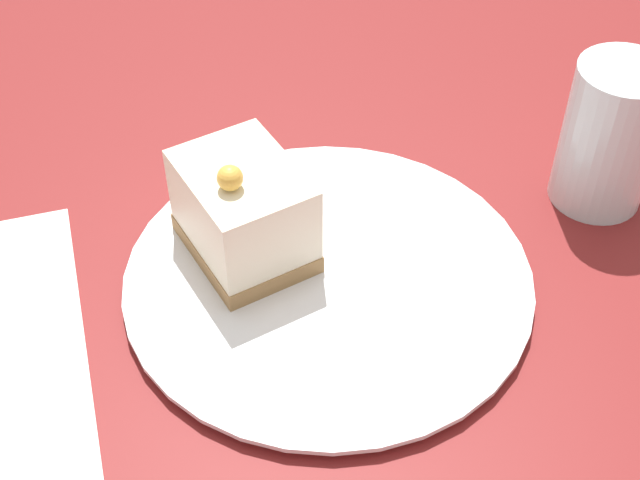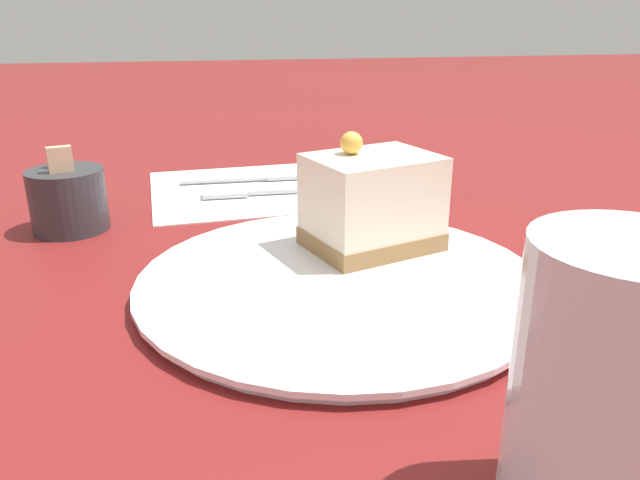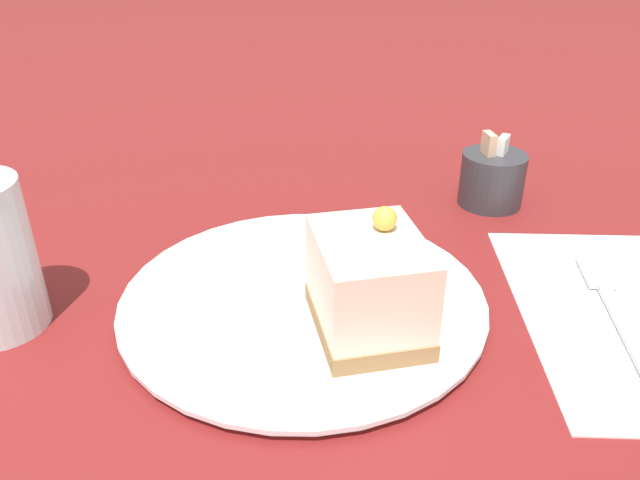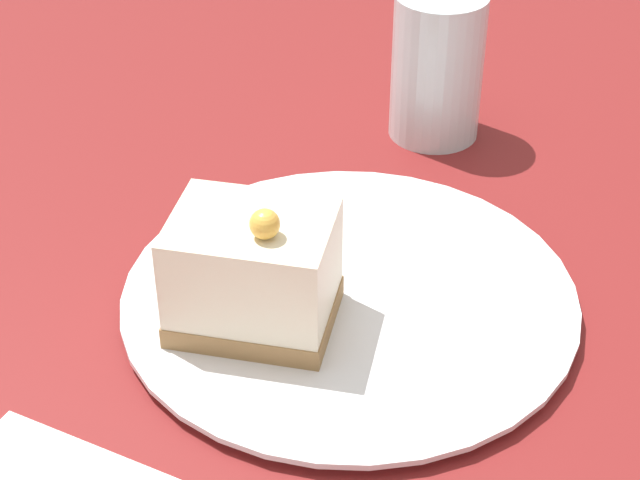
% 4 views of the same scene
% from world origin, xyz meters
% --- Properties ---
extents(ground_plane, '(4.00, 4.00, 0.00)m').
position_xyz_m(ground_plane, '(0.00, 0.00, 0.00)').
color(ground_plane, maroon).
extents(plate, '(0.28, 0.28, 0.01)m').
position_xyz_m(plate, '(-0.02, -0.01, 0.01)').
color(plate, white).
rests_on(plate, ground_plane).
extents(cake_slice, '(0.10, 0.11, 0.09)m').
position_xyz_m(cake_slice, '(0.04, -0.05, 0.05)').
color(cake_slice, '#9E7547').
rests_on(cake_slice, plate).
extents(drinking_glass, '(0.07, 0.07, 0.12)m').
position_xyz_m(drinking_glass, '(-0.24, -0.06, 0.06)').
color(drinking_glass, silver).
rests_on(drinking_glass, ground_plane).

